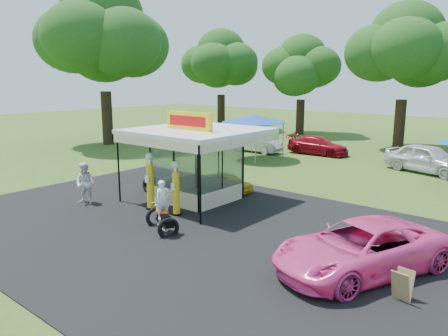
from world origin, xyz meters
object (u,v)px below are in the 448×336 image
at_px(a_frame_sign, 402,286).
at_px(bg_car_b, 318,145).
at_px(motorcycle, 163,211).
at_px(bg_car_a, 257,144).
at_px(gas_pump_right, 176,190).
at_px(pink_sedan, 361,248).
at_px(spectator_west, 85,184).
at_px(gas_pump_left, 150,183).
at_px(gas_station_kiosk, 197,163).
at_px(tent_west, 254,119).
at_px(kiosk_car, 227,182).
at_px(bg_car_c, 428,159).

relative_size(a_frame_sign, bg_car_b, 0.18).
xyz_separation_m(motorcycle, bg_car_a, (-7.87, 16.95, -0.14)).
distance_m(gas_pump_right, pink_sedan, 8.14).
distance_m(a_frame_sign, pink_sedan, 1.83).
bearing_deg(spectator_west, a_frame_sign, -21.24).
distance_m(gas_pump_left, bg_car_a, 16.25).
xyz_separation_m(gas_station_kiosk, spectator_west, (-3.47, -3.73, -0.82)).
bearing_deg(a_frame_sign, motorcycle, -169.14).
height_order(a_frame_sign, pink_sedan, pink_sedan).
bearing_deg(bg_car_a, tent_west, -150.45).
bearing_deg(gas_station_kiosk, gas_pump_left, -102.73).
height_order(gas_pump_right, bg_car_a, gas_pump_right).
relative_size(kiosk_car, bg_car_b, 0.60).
bearing_deg(bg_car_b, bg_car_c, -103.22).
bearing_deg(tent_west, gas_pump_left, -73.70).
bearing_deg(pink_sedan, gas_pump_right, -159.50).
relative_size(kiosk_car, tent_west, 0.62).
distance_m(a_frame_sign, spectator_west, 14.05).
height_order(gas_station_kiosk, tent_west, gas_station_kiosk).
distance_m(gas_pump_left, kiosk_car, 4.69).
height_order(spectator_west, tent_west, tent_west).
bearing_deg(bg_car_a, gas_pump_left, -162.51).
distance_m(gas_pump_left, motorcycle, 3.04).
relative_size(a_frame_sign, bg_car_a, 0.21).
bearing_deg(tent_west, gas_station_kiosk, -67.53).
height_order(gas_station_kiosk, bg_car_c, gas_station_kiosk).
bearing_deg(pink_sedan, tent_west, 158.87).
xyz_separation_m(gas_pump_left, tent_west, (-3.70, 12.65, 1.64)).
bearing_deg(a_frame_sign, tent_west, 144.96).
xyz_separation_m(spectator_west, tent_west, (-0.77, 13.98, 1.90)).
bearing_deg(tent_west, kiosk_car, -62.21).
relative_size(a_frame_sign, tent_west, 0.19).
xyz_separation_m(pink_sedan, bg_car_a, (-14.92, 15.56, -0.09)).
bearing_deg(bg_car_c, bg_car_b, 94.97).
bearing_deg(tent_west, spectator_west, -86.84).
relative_size(gas_station_kiosk, bg_car_c, 1.05).
distance_m(gas_station_kiosk, bg_car_b, 15.18).
relative_size(gas_station_kiosk, bg_car_a, 1.33).
relative_size(spectator_west, bg_car_a, 0.47).
xyz_separation_m(a_frame_sign, spectator_west, (-14.04, -0.15, 0.54)).
bearing_deg(spectator_west, gas_pump_left, 2.62).
relative_size(gas_pump_left, motorcycle, 1.22).
distance_m(gas_pump_left, pink_sedan, 9.60).
relative_size(gas_station_kiosk, a_frame_sign, 6.44).
xyz_separation_m(gas_pump_right, spectator_west, (-4.39, -1.46, -0.15)).
height_order(a_frame_sign, bg_car_a, bg_car_a).
distance_m(gas_station_kiosk, pink_sedan, 9.48).
height_order(a_frame_sign, kiosk_car, kiosk_car).
height_order(motorcycle, bg_car_a, motorcycle).
xyz_separation_m(bg_car_a, bg_car_b, (4.14, 2.10, 0.01)).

